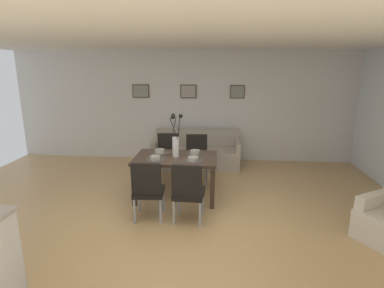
% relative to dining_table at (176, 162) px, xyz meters
% --- Properties ---
extents(ground_plane, '(9.00, 9.00, 0.00)m').
position_rel_dining_table_xyz_m(ground_plane, '(0.28, -0.88, -0.65)').
color(ground_plane, tan).
extents(back_wall_panel, '(9.00, 0.10, 2.60)m').
position_rel_dining_table_xyz_m(back_wall_panel, '(0.28, 2.37, 0.65)').
color(back_wall_panel, silver).
rests_on(back_wall_panel, ground).
extents(ceiling_panel, '(9.00, 7.20, 0.08)m').
position_rel_dining_table_xyz_m(ceiling_panel, '(0.28, -0.48, 1.99)').
color(ceiling_panel, white).
extents(dining_table, '(1.40, 0.92, 0.74)m').
position_rel_dining_table_xyz_m(dining_table, '(0.00, 0.00, 0.00)').
color(dining_table, '#3D2D23').
rests_on(dining_table, ground).
extents(dining_chair_near_left, '(0.47, 0.47, 0.92)m').
position_rel_dining_table_xyz_m(dining_chair_near_left, '(-0.30, -0.86, -0.14)').
color(dining_chair_near_left, black).
rests_on(dining_chair_near_left, ground).
extents(dining_chair_near_right, '(0.46, 0.46, 0.92)m').
position_rel_dining_table_xyz_m(dining_chair_near_right, '(-0.29, 0.90, -0.14)').
color(dining_chair_near_right, black).
rests_on(dining_chair_near_right, ground).
extents(dining_chair_far_left, '(0.46, 0.46, 0.92)m').
position_rel_dining_table_xyz_m(dining_chair_far_left, '(0.30, -0.88, -0.14)').
color(dining_chair_far_left, black).
rests_on(dining_chair_far_left, ground).
extents(dining_chair_far_right, '(0.46, 0.46, 0.92)m').
position_rel_dining_table_xyz_m(dining_chair_far_right, '(0.30, 0.86, -0.14)').
color(dining_chair_far_right, black).
rests_on(dining_chair_far_right, ground).
extents(centerpiece_vase, '(0.21, 0.23, 0.73)m').
position_rel_dining_table_xyz_m(centerpiece_vase, '(0.00, 0.00, 0.37)').
color(centerpiece_vase, white).
rests_on(centerpiece_vase, dining_table).
extents(placemat_near_left, '(0.32, 0.32, 0.01)m').
position_rel_dining_table_xyz_m(placemat_near_left, '(-0.31, -0.21, 0.09)').
color(placemat_near_left, '#4C4742').
rests_on(placemat_near_left, dining_table).
extents(bowl_near_left, '(0.17, 0.17, 0.07)m').
position_rel_dining_table_xyz_m(bowl_near_left, '(-0.31, -0.21, 0.13)').
color(bowl_near_left, '#B2ADA3').
rests_on(bowl_near_left, dining_table).
extents(placemat_near_right, '(0.32, 0.32, 0.01)m').
position_rel_dining_table_xyz_m(placemat_near_right, '(-0.31, 0.21, 0.09)').
color(placemat_near_right, '#4C4742').
rests_on(placemat_near_right, dining_table).
extents(bowl_near_right, '(0.17, 0.17, 0.07)m').
position_rel_dining_table_xyz_m(bowl_near_right, '(-0.31, 0.21, 0.13)').
color(bowl_near_right, '#B2ADA3').
rests_on(bowl_near_right, dining_table).
extents(placemat_far_left, '(0.32, 0.32, 0.01)m').
position_rel_dining_table_xyz_m(placemat_far_left, '(0.32, -0.21, 0.09)').
color(placemat_far_left, '#4C4742').
rests_on(placemat_far_left, dining_table).
extents(bowl_far_left, '(0.17, 0.17, 0.07)m').
position_rel_dining_table_xyz_m(bowl_far_left, '(0.32, -0.21, 0.13)').
color(bowl_far_left, '#B2ADA3').
rests_on(bowl_far_left, dining_table).
extents(placemat_far_right, '(0.32, 0.32, 0.01)m').
position_rel_dining_table_xyz_m(placemat_far_right, '(0.32, 0.21, 0.09)').
color(placemat_far_right, '#4C4742').
rests_on(placemat_far_right, dining_table).
extents(bowl_far_right, '(0.17, 0.17, 0.07)m').
position_rel_dining_table_xyz_m(bowl_far_right, '(0.32, 0.21, 0.13)').
color(bowl_far_right, '#B2ADA3').
rests_on(bowl_far_right, dining_table).
extents(sofa, '(1.94, 0.84, 0.80)m').
position_rel_dining_table_xyz_m(sofa, '(0.23, 1.82, -0.37)').
color(sofa, '#A89E8E').
rests_on(sofa, ground).
extents(framed_picture_left, '(0.41, 0.03, 0.32)m').
position_rel_dining_table_xyz_m(framed_picture_left, '(-1.14, 2.30, 1.01)').
color(framed_picture_left, '#473828').
extents(framed_picture_center, '(0.38, 0.03, 0.32)m').
position_rel_dining_table_xyz_m(framed_picture_center, '(0.00, 2.30, 1.01)').
color(framed_picture_center, '#473828').
extents(framed_picture_right, '(0.34, 0.03, 0.31)m').
position_rel_dining_table_xyz_m(framed_picture_right, '(1.14, 2.30, 1.01)').
color(framed_picture_right, '#473828').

